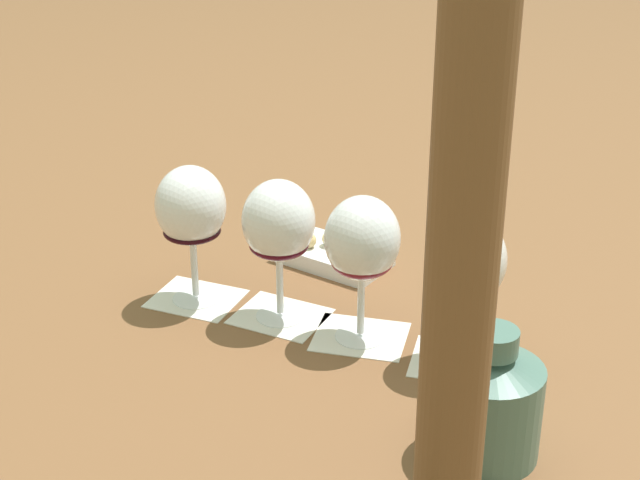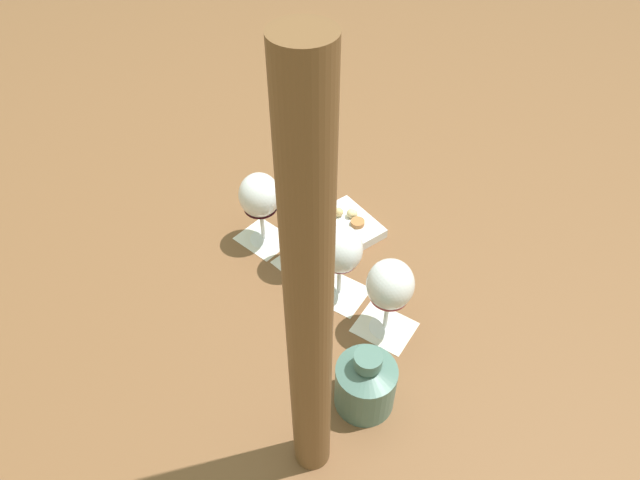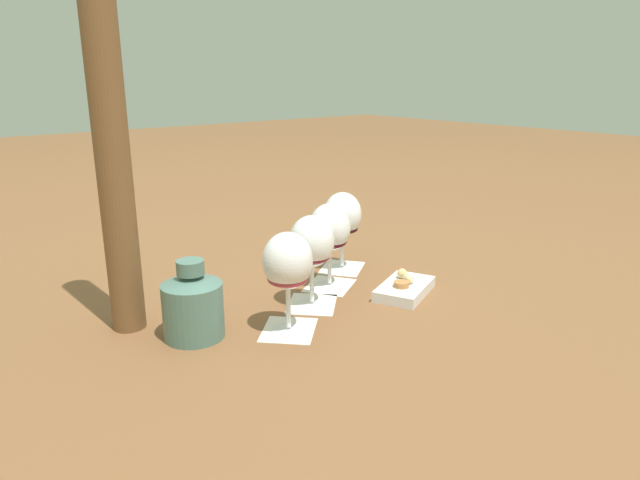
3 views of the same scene
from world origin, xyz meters
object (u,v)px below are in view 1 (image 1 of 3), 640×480
Objects in this scene: wine_glass_3 at (191,211)px; wine_glass_1 at (362,244)px; wine_glass_2 at (279,226)px; snack_dish at (333,254)px; ceramic_vase at (489,401)px; umbrella_pole at (470,151)px; wine_glass_0 at (466,266)px.

wine_glass_1 is at bearing -146.68° from wine_glass_3.
wine_glass_3 is (0.10, 0.07, 0.00)m from wine_glass_2.
snack_dish is at bearing -23.34° from wine_glass_1.
wine_glass_1 is at bearing -148.92° from wine_glass_2.
ceramic_vase is at bearing 175.58° from wine_glass_1.
wine_glass_2 is 0.25× the size of umbrella_pole.
ceramic_vase is at bearing -56.77° from umbrella_pole.
snack_dish is (0.20, -0.08, -0.12)m from wine_glass_1.
wine_glass_3 is at bearing 32.74° from wine_glass_0.
wine_glass_3 is (0.32, 0.20, 0.00)m from wine_glass_0.
wine_glass_0 and wine_glass_3 have the same top height.
wine_glass_3 is at bearing -0.46° from umbrella_pole.
wine_glass_1 is 0.24m from snack_dish.
wine_glass_1 is at bearing 31.68° from wine_glass_0.
snack_dish is at bearing -92.12° from wine_glass_3.
wine_glass_2 reaches higher than snack_dish.
wine_glass_2 is 0.21m from snack_dish.
wine_glass_3 is at bearing 35.37° from wine_glass_2.
snack_dish is at bearing -56.56° from wine_glass_2.
wine_glass_0 is 0.13m from wine_glass_1.
wine_glass_1 and wine_glass_3 have the same top height.
wine_glass_2 is 0.37m from ceramic_vase.
umbrella_pole is at bearing 157.47° from snack_dish.
wine_glass_0 is at bearing -148.60° from wine_glass_2.
wine_glass_0 and wine_glass_2 have the same top height.
wine_glass_0 is at bearing -42.39° from umbrella_pole.
wine_glass_3 reaches higher than snack_dish.
wine_glass_3 is 0.60m from umbrella_pole.
wine_glass_1 is 0.24m from wine_glass_3.
wine_glass_2 is at bearing 123.44° from snack_dish.
umbrella_pole is (-0.54, 0.22, 0.37)m from snack_dish.
umbrella_pole reaches higher than snack_dish.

